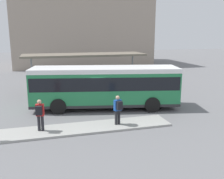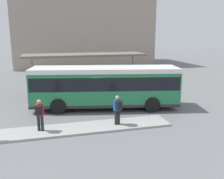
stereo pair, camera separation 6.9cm
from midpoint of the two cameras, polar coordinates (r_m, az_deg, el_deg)
name	(u,v)px [view 1 (the left image)]	position (r m, az deg, el deg)	size (l,w,h in m)	color
ground_plane	(105,108)	(18.22, -1.67, -4.20)	(120.00, 120.00, 0.00)	slate
curb_island	(84,128)	(14.37, -6.48, -8.74)	(10.00, 1.80, 0.12)	#9E9E99
city_bus	(105,84)	(17.79, -1.68, 1.18)	(10.59, 4.59, 2.97)	#237A47
pedestrian_waiting	(118,108)	(14.34, 1.24, -4.29)	(0.46, 0.51, 1.72)	#232328
pedestrian_companion	(40,113)	(13.94, -16.30, -5.24)	(0.47, 0.51, 1.74)	#232328
bicycle_yellow	(173,86)	(24.52, 13.60, 0.69)	(0.48, 1.60, 0.69)	black
bicycle_black	(168,84)	(25.20, 12.52, 1.15)	(0.48, 1.79, 0.77)	black
station_shelter	(84,55)	(23.11, -6.40, 7.77)	(11.00, 3.10, 3.48)	#706656
potted_planter_near_shelter	(91,89)	(21.04, -5.00, 0.16)	(0.99, 0.99, 1.44)	slate
station_building	(81,27)	(44.94, -7.17, 14.03)	(21.94, 13.18, 12.86)	gray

